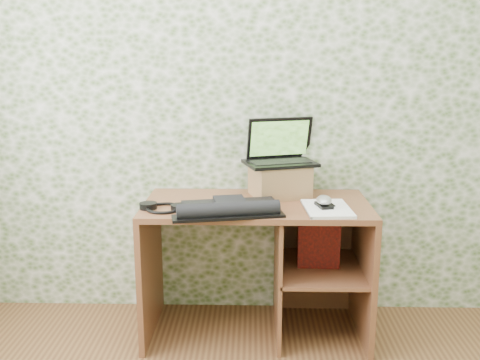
{
  "coord_description": "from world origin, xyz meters",
  "views": [
    {
      "loc": [
        -0.02,
        -1.31,
        1.52
      ],
      "look_at": [
        -0.09,
        1.39,
        0.89
      ],
      "focal_mm": 40.0,
      "sensor_mm": 36.0,
      "label": 1
    }
  ],
  "objects_px": {
    "desk": "(270,248)",
    "laptop": "(280,153)",
    "keyboard": "(229,208)",
    "riser": "(280,180)",
    "notepad": "(327,209)"
  },
  "relations": [
    {
      "from": "desk",
      "to": "laptop",
      "type": "distance_m",
      "value": 0.53
    },
    {
      "from": "laptop",
      "to": "keyboard",
      "type": "xyz_separation_m",
      "value": [
        -0.27,
        -0.38,
        -0.21
      ]
    },
    {
      "from": "riser",
      "to": "notepad",
      "type": "height_order",
      "value": "riser"
    },
    {
      "from": "laptop",
      "to": "keyboard",
      "type": "bearing_deg",
      "value": -142.62
    },
    {
      "from": "laptop",
      "to": "notepad",
      "type": "height_order",
      "value": "laptop"
    },
    {
      "from": "keyboard",
      "to": "notepad",
      "type": "height_order",
      "value": "keyboard"
    },
    {
      "from": "laptop",
      "to": "desk",
      "type": "bearing_deg",
      "value": -125.89
    },
    {
      "from": "riser",
      "to": "notepad",
      "type": "xyz_separation_m",
      "value": [
        0.23,
        -0.28,
        -0.08
      ]
    },
    {
      "from": "keyboard",
      "to": "laptop",
      "type": "bearing_deg",
      "value": 43.64
    },
    {
      "from": "notepad",
      "to": "desk",
      "type": "bearing_deg",
      "value": 146.46
    },
    {
      "from": "riser",
      "to": "keyboard",
      "type": "xyz_separation_m",
      "value": [
        -0.27,
        -0.34,
        -0.06
      ]
    },
    {
      "from": "desk",
      "to": "keyboard",
      "type": "bearing_deg",
      "value": -133.69
    },
    {
      "from": "desk",
      "to": "riser",
      "type": "distance_m",
      "value": 0.38
    },
    {
      "from": "riser",
      "to": "keyboard",
      "type": "bearing_deg",
      "value": -128.05
    },
    {
      "from": "notepad",
      "to": "laptop",
      "type": "bearing_deg",
      "value": 122.14
    }
  ]
}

